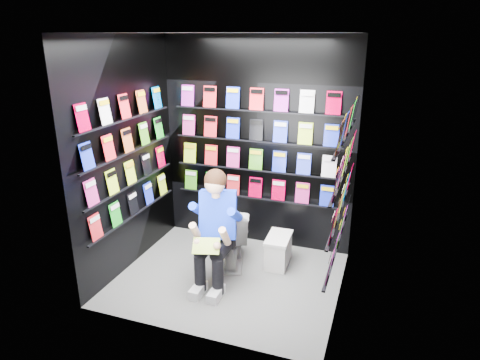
% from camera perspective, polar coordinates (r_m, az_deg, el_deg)
% --- Properties ---
extents(floor, '(2.40, 2.40, 0.00)m').
position_cam_1_polar(floor, '(4.91, -1.52, -12.95)').
color(floor, slate).
rests_on(floor, ground).
extents(ceiling, '(2.40, 2.40, 0.00)m').
position_cam_1_polar(ceiling, '(4.16, -1.84, 19.04)').
color(ceiling, white).
rests_on(ceiling, floor).
extents(wall_back, '(2.40, 0.04, 2.60)m').
position_cam_1_polar(wall_back, '(5.27, 2.25, 4.74)').
color(wall_back, black).
rests_on(wall_back, floor).
extents(wall_front, '(2.40, 0.04, 2.60)m').
position_cam_1_polar(wall_front, '(3.50, -7.54, -2.91)').
color(wall_front, black).
rests_on(wall_front, floor).
extents(wall_left, '(0.04, 2.00, 2.60)m').
position_cam_1_polar(wall_left, '(4.91, -14.88, 3.03)').
color(wall_left, black).
rests_on(wall_left, floor).
extents(wall_right, '(0.04, 2.00, 2.60)m').
position_cam_1_polar(wall_right, '(4.11, 14.17, -0.01)').
color(wall_right, black).
rests_on(wall_right, floor).
extents(comics_back, '(2.10, 0.06, 1.37)m').
position_cam_1_polar(comics_back, '(5.24, 2.15, 4.72)').
color(comics_back, '#CF5A29').
rests_on(comics_back, wall_back).
extents(comics_left, '(0.06, 1.70, 1.37)m').
position_cam_1_polar(comics_left, '(4.89, -14.59, 3.05)').
color(comics_left, '#CF5A29').
rests_on(comics_left, wall_left).
extents(comics_right, '(0.06, 1.70, 1.37)m').
position_cam_1_polar(comics_right, '(4.11, 13.76, 0.10)').
color(comics_right, '#CF5A29').
rests_on(comics_right, wall_right).
extents(toilet, '(0.61, 0.84, 0.73)m').
position_cam_1_polar(toilet, '(5.04, -1.11, -7.27)').
color(toilet, white).
rests_on(toilet, floor).
extents(longbox, '(0.26, 0.45, 0.33)m').
position_cam_1_polar(longbox, '(5.12, 5.12, -9.48)').
color(longbox, silver).
rests_on(longbox, floor).
extents(longbox_lid, '(0.28, 0.47, 0.03)m').
position_cam_1_polar(longbox_lid, '(5.03, 5.18, -7.67)').
color(longbox_lid, silver).
rests_on(longbox_lid, longbox).
extents(reader, '(0.72, 0.88, 1.41)m').
position_cam_1_polar(reader, '(4.55, -2.83, -4.69)').
color(reader, '#0E2BC4').
rests_on(reader, toilet).
extents(held_comic, '(0.31, 0.23, 0.11)m').
position_cam_1_polar(held_comic, '(4.34, -4.54, -8.75)').
color(held_comic, green).
rests_on(held_comic, reader).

